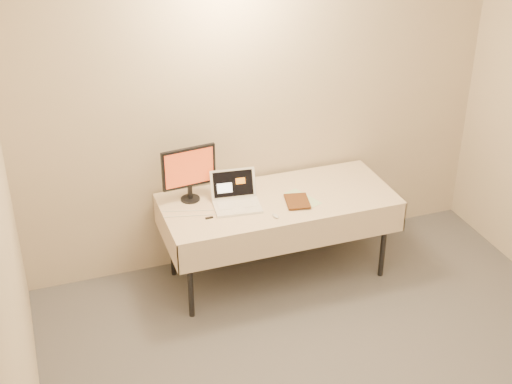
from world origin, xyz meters
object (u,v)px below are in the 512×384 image
object	(u,v)px
table	(278,205)
laptop	(236,197)
book	(286,190)
monitor	(189,170)

from	to	relation	value
table	laptop	world-z (taller)	laptop
laptop	book	distance (m)	0.40
laptop	monitor	size ratio (longest dim) A/B	0.88
book	monitor	bearing A→B (deg)	167.46
table	monitor	world-z (taller)	monitor
table	monitor	distance (m)	0.77
laptop	book	xyz separation A→B (m)	(0.37, -0.13, 0.06)
table	book	world-z (taller)	book
monitor	table	bearing A→B (deg)	-24.06
table	monitor	bearing A→B (deg)	162.40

